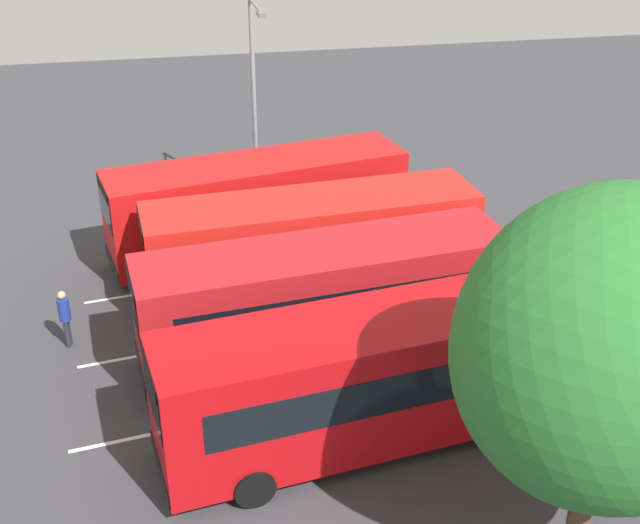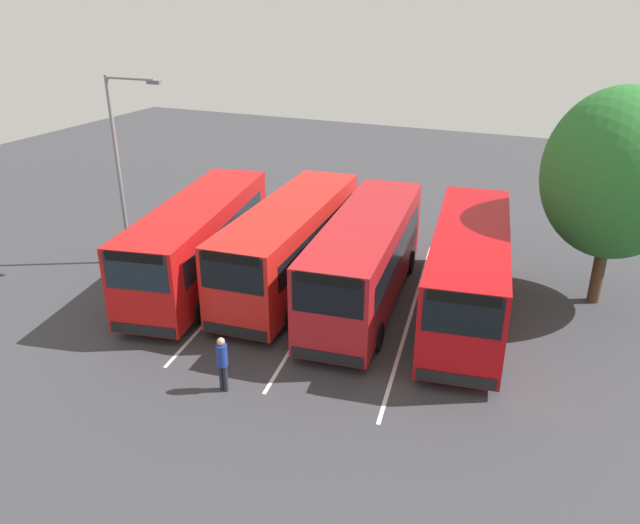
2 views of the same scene
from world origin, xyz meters
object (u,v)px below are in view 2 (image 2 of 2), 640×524
object	(u,v)px
bus_far_right	(468,270)
pedestrian	(222,360)
bus_far_left	(199,240)
bus_center_left	(290,242)
depot_tree	(618,174)
street_lamp	(122,160)
bus_center_right	(365,258)

from	to	relation	value
bus_far_right	pedestrian	world-z (taller)	bus_far_right
bus_far_left	bus_center_left	distance (m)	3.55
bus_far_left	depot_tree	distance (m)	15.22
bus_far_left	street_lamp	size ratio (longest dim) A/B	1.31
bus_center_right	depot_tree	world-z (taller)	depot_tree
bus_far_left	pedestrian	world-z (taller)	bus_far_left
bus_center_right	street_lamp	distance (m)	10.50
street_lamp	depot_tree	world-z (taller)	depot_tree
bus_center_left	pedestrian	size ratio (longest dim) A/B	5.80
pedestrian	bus_far_right	bearing A→B (deg)	-25.61
bus_far_right	depot_tree	world-z (taller)	depot_tree
bus_center_left	pedestrian	xyz separation A→B (m)	(7.10, 1.30, -0.76)
bus_center_left	bus_far_right	world-z (taller)	same
bus_center_right	pedestrian	xyz separation A→B (m)	(6.83, -1.84, -0.76)
bus_far_left	bus_center_left	xyz separation A→B (m)	(-1.18, 3.34, 0.00)
street_lamp	bus_center_left	bearing A→B (deg)	3.90
bus_far_left	bus_far_right	size ratio (longest dim) A/B	1.00
bus_center_right	street_lamp	size ratio (longest dim) A/B	1.30
bus_center_left	street_lamp	size ratio (longest dim) A/B	1.30
bus_center_left	bus_far_right	bearing A→B (deg)	86.55
bus_center_left	depot_tree	size ratio (longest dim) A/B	1.28
bus_far_left	bus_far_right	bearing A→B (deg)	86.02
bus_center_right	depot_tree	size ratio (longest dim) A/B	1.29
bus_far_right	street_lamp	world-z (taller)	street_lamp
bus_far_left	bus_center_left	world-z (taller)	same
bus_far_left	street_lamp	world-z (taller)	street_lamp
bus_center_left	pedestrian	world-z (taller)	bus_center_left
bus_far_left	bus_center_left	bearing A→B (deg)	98.30
bus_far_left	bus_center_right	xyz separation A→B (m)	(-0.92, 6.48, 0.00)
bus_center_left	depot_tree	xyz separation A→B (m)	(-3.16, 10.92, 3.07)
bus_far_left	bus_center_right	bearing A→B (deg)	86.90
pedestrian	street_lamp	world-z (taller)	street_lamp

